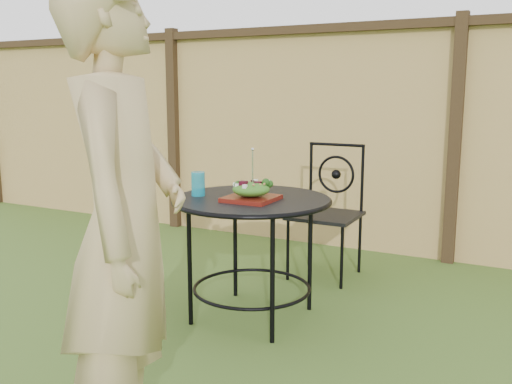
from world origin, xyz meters
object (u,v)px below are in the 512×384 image
patio_table (252,221)px  diner (125,229)px  patio_chair (328,207)px  salad_plate (251,198)px

patio_table → diner: size_ratio=0.53×
patio_chair → salad_plate: (-0.08, -1.04, 0.23)m
patio_table → patio_chair: 0.98m
salad_plate → patio_chair: bearing=85.8°
patio_table → patio_chair: bearing=83.4°
diner → patio_chair: bearing=-21.7°
patio_table → salad_plate: salad_plate is taller
patio_chair → salad_plate: patio_chair is taller
patio_table → patio_chair: size_ratio=0.97×
patio_chair → salad_plate: bearing=-94.2°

